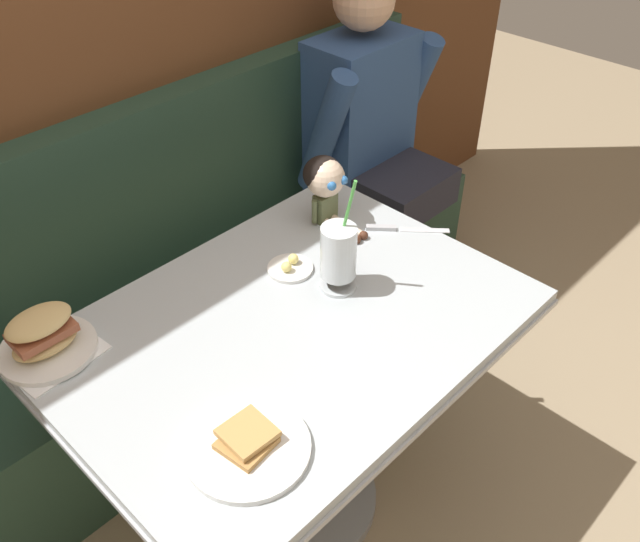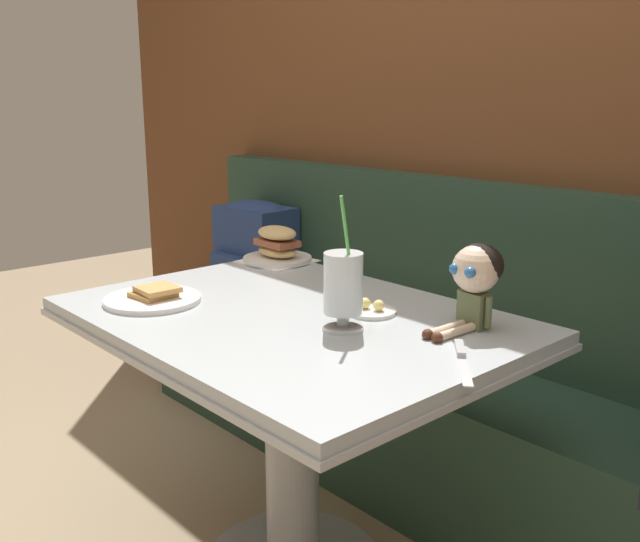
% 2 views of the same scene
% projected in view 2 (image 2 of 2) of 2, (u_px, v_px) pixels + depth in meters
% --- Properties ---
extents(wood_panel_wall, '(4.40, 0.08, 2.40)m').
position_uv_depth(wood_panel_wall, '(504.00, 115.00, 2.22)').
color(wood_panel_wall, brown).
rests_on(wood_panel_wall, ground).
extents(booth_bench, '(2.60, 0.48, 1.00)m').
position_uv_depth(booth_bench, '(443.00, 397.00, 2.27)').
color(booth_bench, '#233D2D').
rests_on(booth_bench, ground).
extents(diner_table, '(1.11, 0.81, 0.74)m').
position_uv_depth(diner_table, '(291.00, 387.00, 1.81)').
color(diner_table, '#B2BCC1').
rests_on(diner_table, ground).
extents(toast_plate, '(0.25, 0.25, 0.04)m').
position_uv_depth(toast_plate, '(153.00, 298.00, 1.85)').
color(toast_plate, white).
rests_on(toast_plate, diner_table).
extents(milkshake_glass, '(0.10, 0.10, 0.31)m').
position_uv_depth(milkshake_glass, '(343.00, 286.00, 1.62)').
color(milkshake_glass, silver).
rests_on(milkshake_glass, diner_table).
extents(sandwich_plate, '(0.22, 0.22, 0.12)m').
position_uv_depth(sandwich_plate, '(277.00, 248.00, 2.29)').
color(sandwich_plate, white).
rests_on(sandwich_plate, diner_table).
extents(butter_saucer, '(0.12, 0.12, 0.04)m').
position_uv_depth(butter_saucer, '(372.00, 310.00, 1.76)').
color(butter_saucer, white).
rests_on(butter_saucer, diner_table).
extents(butter_knife, '(0.17, 0.19, 0.01)m').
position_uv_depth(butter_knife, '(461.00, 355.00, 1.47)').
color(butter_knife, silver).
rests_on(butter_knife, diner_table).
extents(seated_doll, '(0.12, 0.22, 0.20)m').
position_uv_depth(seated_doll, '(476.00, 274.00, 1.62)').
color(seated_doll, '#5B6642').
rests_on(seated_doll, diner_table).
extents(backpack, '(0.32, 0.27, 0.41)m').
position_uv_depth(backpack, '(255.00, 249.00, 2.85)').
color(backpack, navy).
rests_on(backpack, booth_bench).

